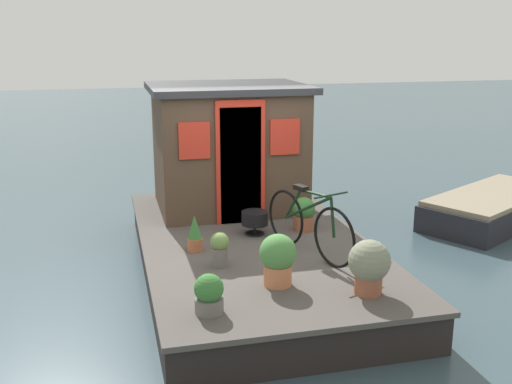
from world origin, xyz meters
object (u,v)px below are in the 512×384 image
potted_plant_mint (278,258)px  potted_plant_rosemary (369,265)px  houseboat_cabin (228,146)px  potted_plant_thyme (209,294)px  charcoal_grill (255,219)px  dinghy_boat (494,207)px  potted_plant_sage (195,234)px  potted_plant_ivy (220,248)px  potted_plant_basil (304,213)px  bicycle (309,224)px

potted_plant_mint → potted_plant_rosemary: bearing=-117.4°
houseboat_cabin → potted_plant_thyme: size_ratio=5.90×
charcoal_grill → dinghy_boat: bearing=-76.1°
potted_plant_sage → potted_plant_ivy: potted_plant_sage is taller
potted_plant_ivy → dinghy_boat: 5.73m
potted_plant_basil → dinghy_boat: 4.07m
bicycle → charcoal_grill: size_ratio=4.36×
potted_plant_basil → potted_plant_ivy: (-1.05, 1.40, -0.02)m
bicycle → houseboat_cabin: bearing=12.5°
potted_plant_thyme → potted_plant_basil: size_ratio=0.85×
potted_plant_rosemary → potted_plant_ivy: size_ratio=1.44×
potted_plant_sage → dinghy_boat: 5.74m
potted_plant_sage → potted_plant_thyme: bearing=176.1°
houseboat_cabin → charcoal_grill: (-1.45, -0.07, -0.76)m
potted_plant_sage → dinghy_boat: bearing=-73.9°
potted_plant_ivy → charcoal_grill: 1.24m
bicycle → charcoal_grill: bearing=25.9°
bicycle → potted_plant_rosemary: (-1.27, -0.25, -0.08)m
potted_plant_basil → dinghy_boat: size_ratio=0.15×
potted_plant_rosemary → bicycle: bearing=11.0°
bicycle → potted_plant_thyme: (-1.31, 1.48, -0.20)m
houseboat_cabin → dinghy_boat: houseboat_cabin is taller
potted_plant_mint → charcoal_grill: 1.77m
potted_plant_ivy → potted_plant_mint: bearing=-144.7°
potted_plant_mint → potted_plant_sage: bearing=29.1°
charcoal_grill → potted_plant_mint: bearing=174.4°
potted_plant_thyme → dinghy_boat: 6.57m
potted_plant_rosemary → potted_plant_thyme: 1.74m
potted_plant_mint → potted_plant_ivy: bearing=35.3°
potted_plant_sage → potted_plant_mint: size_ratio=0.81×
potted_plant_thyme → potted_plant_rosemary: bearing=-88.6°
bicycle → potted_plant_thyme: 1.99m
potted_plant_mint → potted_plant_ivy: 0.89m
potted_plant_sage → potted_plant_basil: same height
potted_plant_basil → bicycle: bearing=165.0°
houseboat_cabin → potted_plant_ivy: (-2.48, 0.62, -0.76)m
houseboat_cabin → potted_plant_sage: size_ratio=5.05×
bicycle → potted_plant_rosemary: 1.29m
houseboat_cabin → potted_plant_ivy: size_ratio=5.76×
bicycle → potted_plant_mint: 1.03m
bicycle → potted_plant_basil: 1.00m
potted_plant_ivy → charcoal_grill: potted_plant_ivy is taller
charcoal_grill → potted_plant_sage: bearing=116.4°
houseboat_cabin → potted_plant_mint: size_ratio=4.09×
houseboat_cabin → potted_plant_rosemary: bearing=-168.0°
potted_plant_mint → charcoal_grill: potted_plant_mint is taller
houseboat_cabin → potted_plant_sage: houseboat_cabin is taller
potted_plant_rosemary → potted_plant_basil: bearing=-0.3°
potted_plant_mint → dinghy_boat: size_ratio=0.18×
potted_plant_thyme → charcoal_grill: bearing=-24.5°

